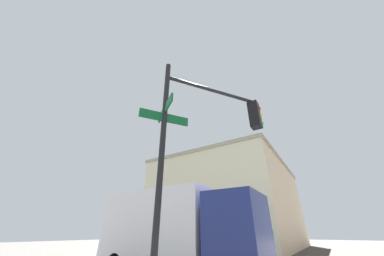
# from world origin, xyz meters

# --- Properties ---
(traffic_signal_near) EXTENTS (2.03, 2.85, 5.57)m
(traffic_signal_near) POSITION_xyz_m (-6.10, -6.33, 3.93)
(traffic_signal_near) COLOR black
(traffic_signal_near) RESTS_ON ground_plane
(building_stucco) EXTENTS (15.51, 20.71, 10.34)m
(building_stucco) POSITION_xyz_m (-15.60, 18.21, 5.18)
(building_stucco) COLOR beige
(building_stucco) RESTS_ON ground_plane
(box_truck_second) EXTENTS (7.43, 2.73, 3.55)m
(box_truck_second) POSITION_xyz_m (-10.12, -2.21, 1.94)
(box_truck_second) COLOR navy
(box_truck_second) RESTS_ON ground_plane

